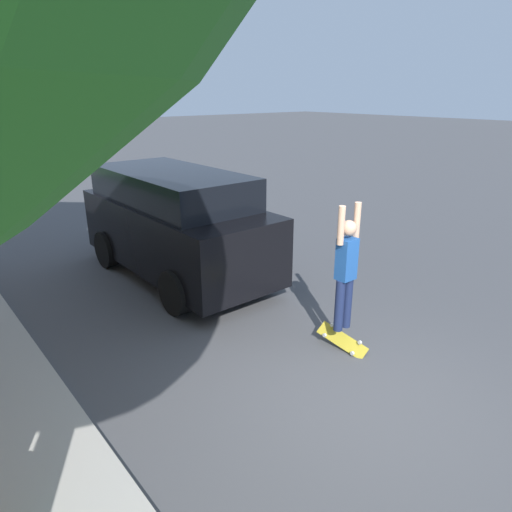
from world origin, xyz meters
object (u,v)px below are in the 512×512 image
(skateboard, at_px, (342,340))
(skateboarder, at_px, (346,268))
(suv_parked, at_px, (176,223))
(car_down_street, at_px, (10,162))

(skateboard, bearing_deg, skateboarder, -160.52)
(suv_parked, distance_m, car_down_street, 14.53)
(suv_parked, height_order, car_down_street, suv_parked)
(car_down_street, bearing_deg, skateboarder, -89.60)
(skateboarder, bearing_deg, suv_parked, 94.51)
(skateboarder, relative_size, skateboard, 2.48)
(suv_parked, relative_size, car_down_street, 1.04)
(skateboard, bearing_deg, car_down_street, 90.59)
(car_down_street, xyz_separation_m, skateboarder, (0.13, -18.56, 0.64))
(car_down_street, height_order, skateboard, car_down_street)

